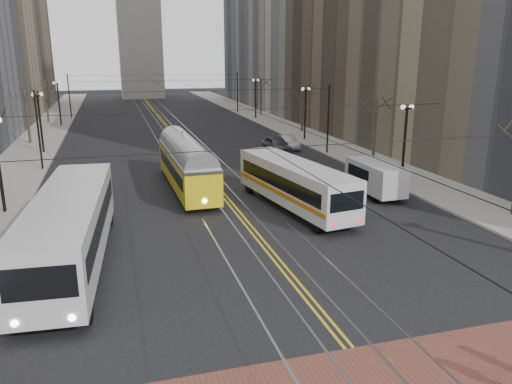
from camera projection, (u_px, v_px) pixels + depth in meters
ground at (336, 333)px, 17.42m from camera, size 260.00×260.00×0.00m
sidewalk_left at (39, 142)px, 55.07m from camera, size 5.00×140.00×0.15m
sidewalk_right at (294, 130)px, 63.07m from camera, size 5.00×140.00×0.15m
streetcar_rails at (175, 136)px, 59.09m from camera, size 4.80×130.00×0.02m
centre_lines at (175, 136)px, 59.09m from camera, size 0.42×130.00×0.01m
lamp_posts at (197, 133)px, 43.29m from camera, size 27.60×57.20×5.60m
street_trees at (186, 123)px, 49.31m from camera, size 31.68×53.28×5.60m
trolley_wires at (186, 114)px, 48.67m from camera, size 25.96×120.00×6.60m
transit_bus at (71, 231)px, 22.58m from camera, size 3.76×13.54×3.34m
streetcar at (187, 169)px, 35.53m from camera, size 2.59×12.56×2.95m
rear_bus at (294, 186)px, 31.09m from camera, size 4.17×11.51×2.94m
cargo_van at (375, 179)px, 34.07m from camera, size 2.10×5.21×2.28m
sedan_grey at (277, 145)px, 48.90m from camera, size 2.03×4.84×1.64m
sedan_silver at (288, 142)px, 51.16m from camera, size 1.53×4.13×1.35m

